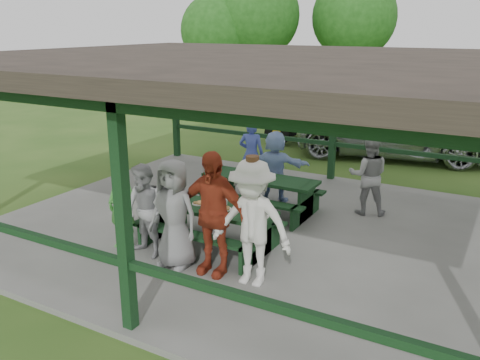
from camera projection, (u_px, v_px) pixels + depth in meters
The scene contains 19 objects.
ground at pixel (263, 233), 9.78m from camera, with size 90.00×90.00×0.00m, color #2B5019.
concrete_slab at pixel (263, 231), 9.76m from camera, with size 10.00×8.00×0.10m, color slate.
pavilion_structure at pixel (266, 65), 8.85m from camera, with size 10.60×8.60×3.24m.
picnic_table_near at pixel (209, 221), 8.82m from camera, with size 2.37×1.39×0.75m.
picnic_table_far at pixel (260, 190), 10.51m from camera, with size 2.40×1.39×0.75m.
table_setting at pixel (211, 204), 8.76m from camera, with size 2.15×0.45×0.10m.
contestant_green at pixel (122, 204), 8.66m from camera, with size 0.59×0.39×1.63m, color green.
contestant_grey_left at pixel (145, 211), 8.37m from camera, with size 0.77×0.60×1.59m, color #9C9C9F.
contestant_grey_mid at pixel (174, 214), 7.99m from camera, with size 0.87×0.57×1.78m, color gray.
contestant_red at pixel (212, 213), 7.75m from camera, with size 1.15×0.48×1.97m, color #A0361E.
contestant_white_fedora at pixel (252, 223), 7.41m from camera, with size 1.28×0.78×1.98m.
spectator_lblue at pixel (275, 166), 11.03m from camera, with size 1.47×0.47×1.59m, color #8FABDD.
spectator_blue at pixel (251, 154), 11.92m from camera, with size 0.60×0.39×1.65m, color #404FA6.
spectator_grey at pixel (368, 175), 10.30m from camera, with size 0.80×0.62×1.64m, color gray.
pickup_truck at pixel (397, 129), 15.37m from camera, with size 2.75×5.97×1.66m, color silver.
farm_trailer at pixel (314, 121), 17.02m from camera, with size 4.35×2.25×1.51m.
tree_far_left at pixel (256, 16), 23.50m from camera, with size 4.01×4.01×6.27m.
tree_left at pixel (354, 17), 23.77m from camera, with size 3.94×3.94×6.16m.
tree_edge_left at pixel (217, 31), 23.49m from camera, with size 3.37×3.37×5.27m.
Camera 1 is at (4.04, -8.11, 3.85)m, focal length 38.00 mm.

